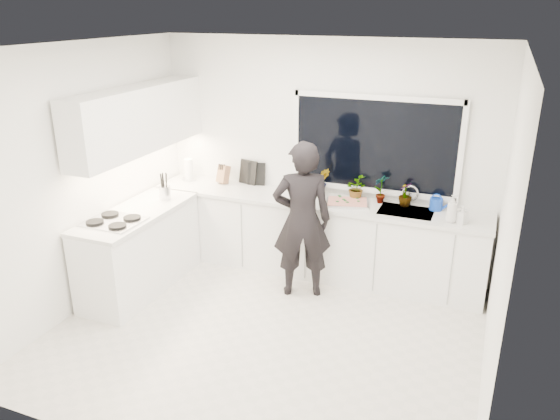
% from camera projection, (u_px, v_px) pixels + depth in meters
% --- Properties ---
extents(floor, '(4.00, 3.50, 0.02)m').
position_uv_depth(floor, '(265.00, 334.00, 5.35)').
color(floor, beige).
rests_on(floor, ground).
extents(wall_back, '(4.00, 0.02, 2.70)m').
position_uv_depth(wall_back, '(324.00, 156.00, 6.40)').
color(wall_back, white).
rests_on(wall_back, ground).
extents(wall_left, '(0.02, 3.50, 2.70)m').
position_uv_depth(wall_left, '(84.00, 179.00, 5.57)').
color(wall_left, white).
rests_on(wall_left, ground).
extents(wall_right, '(0.02, 3.50, 2.70)m').
position_uv_depth(wall_right, '(505.00, 237.00, 4.17)').
color(wall_right, white).
rests_on(wall_right, ground).
extents(ceiling, '(4.00, 3.50, 0.02)m').
position_uv_depth(ceiling, '(262.00, 45.00, 4.39)').
color(ceiling, white).
rests_on(ceiling, wall_back).
extents(window, '(1.80, 0.02, 1.00)m').
position_uv_depth(window, '(374.00, 145.00, 6.09)').
color(window, black).
rests_on(window, wall_back).
extents(base_cabinets_back, '(3.92, 0.58, 0.88)m').
position_uv_depth(base_cabinets_back, '(313.00, 237.00, 6.45)').
color(base_cabinets_back, white).
rests_on(base_cabinets_back, floor).
extents(base_cabinets_left, '(0.58, 1.60, 0.88)m').
position_uv_depth(base_cabinets_left, '(140.00, 251.00, 6.08)').
color(base_cabinets_left, white).
rests_on(base_cabinets_left, floor).
extents(countertop_back, '(3.94, 0.62, 0.04)m').
position_uv_depth(countertop_back, '(314.00, 201.00, 6.28)').
color(countertop_back, silver).
rests_on(countertop_back, base_cabinets_back).
extents(countertop_left, '(0.62, 1.60, 0.04)m').
position_uv_depth(countertop_left, '(136.00, 213.00, 5.92)').
color(countertop_left, silver).
rests_on(countertop_left, base_cabinets_left).
extents(upper_cabinets, '(0.34, 2.10, 0.70)m').
position_uv_depth(upper_cabinets, '(138.00, 119.00, 5.93)').
color(upper_cabinets, white).
rests_on(upper_cabinets, wall_left).
extents(sink, '(0.58, 0.42, 0.14)m').
position_uv_depth(sink, '(406.00, 215.00, 5.93)').
color(sink, silver).
rests_on(sink, countertop_back).
extents(faucet, '(0.03, 0.03, 0.22)m').
position_uv_depth(faucet, '(410.00, 196.00, 6.05)').
color(faucet, silver).
rests_on(faucet, countertop_back).
extents(stovetop, '(0.56, 0.48, 0.03)m').
position_uv_depth(stovetop, '(114.00, 221.00, 5.61)').
color(stovetop, black).
rests_on(stovetop, countertop_left).
extents(person, '(0.74, 0.63, 1.73)m').
position_uv_depth(person, '(302.00, 220.00, 5.81)').
color(person, black).
rests_on(person, floor).
extents(pizza_tray, '(0.55, 0.46, 0.03)m').
position_uv_depth(pizza_tray, '(347.00, 203.00, 6.11)').
color(pizza_tray, '#BCBCC1').
rests_on(pizza_tray, countertop_back).
extents(pizza, '(0.49, 0.41, 0.01)m').
position_uv_depth(pizza, '(347.00, 202.00, 6.10)').
color(pizza, red).
rests_on(pizza, pizza_tray).
extents(watering_can, '(0.16, 0.16, 0.13)m').
position_uv_depth(watering_can, '(436.00, 204.00, 5.93)').
color(watering_can, '#133EB6').
rests_on(watering_can, countertop_back).
extents(paper_towel_roll, '(0.14, 0.14, 0.26)m').
position_uv_depth(paper_towel_roll, '(189.00, 170.00, 6.92)').
color(paper_towel_roll, white).
rests_on(paper_towel_roll, countertop_back).
extents(knife_block, '(0.15, 0.13, 0.22)m').
position_uv_depth(knife_block, '(223.00, 175.00, 6.80)').
color(knife_block, olive).
rests_on(knife_block, countertop_back).
extents(utensil_crock, '(0.17, 0.17, 0.16)m').
position_uv_depth(utensil_crock, '(165.00, 193.00, 6.24)').
color(utensil_crock, '#B1B2B6').
rests_on(utensil_crock, countertop_left).
extents(picture_frame_large, '(0.22, 0.06, 0.28)m').
position_uv_depth(picture_frame_large, '(256.00, 174.00, 6.73)').
color(picture_frame_large, black).
rests_on(picture_frame_large, countertop_back).
extents(picture_frame_small, '(0.25, 0.08, 0.30)m').
position_uv_depth(picture_frame_small, '(248.00, 172.00, 6.77)').
color(picture_frame_small, black).
rests_on(picture_frame_small, countertop_back).
extents(herb_plants, '(1.18, 0.32, 0.34)m').
position_uv_depth(herb_plants, '(360.00, 188.00, 6.20)').
color(herb_plants, '#26662D').
rests_on(herb_plants, countertop_back).
extents(soap_bottles, '(0.25, 0.16, 0.29)m').
position_uv_depth(soap_bottles, '(455.00, 210.00, 5.56)').
color(soap_bottles, '#D8BF66').
rests_on(soap_bottles, countertop_back).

